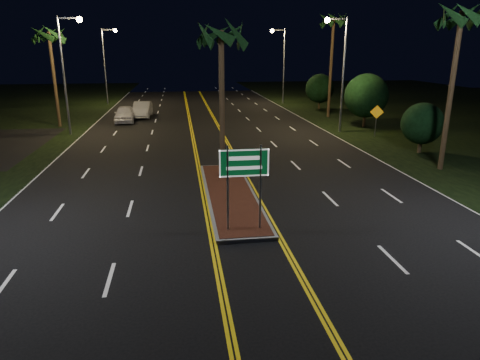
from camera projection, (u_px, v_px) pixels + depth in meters
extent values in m
plane|color=black|center=(257.00, 269.00, 13.39)|extent=(120.00, 120.00, 0.00)
cube|color=gray|center=(230.00, 195.00, 20.00)|extent=(2.25, 10.25, 0.15)
cube|color=#592819|center=(230.00, 193.00, 19.97)|extent=(2.00, 10.00, 0.02)
cylinder|color=gray|center=(228.00, 189.00, 15.45)|extent=(0.08, 0.08, 3.20)
cylinder|color=gray|center=(260.00, 187.00, 15.61)|extent=(0.08, 0.08, 3.20)
cube|color=#07471E|center=(244.00, 163.00, 15.25)|extent=(1.80, 0.04, 1.00)
cube|color=white|center=(244.00, 163.00, 15.23)|extent=(1.80, 0.01, 1.00)
cylinder|color=gray|center=(64.00, 77.00, 33.31)|extent=(0.18, 0.18, 9.00)
cube|color=gray|center=(68.00, 18.00, 32.15)|extent=(1.60, 0.12, 0.12)
sphere|color=#FFCF72|center=(79.00, 20.00, 32.28)|extent=(0.44, 0.44, 0.44)
cylinder|color=gray|center=(105.00, 67.00, 52.24)|extent=(0.18, 0.18, 9.00)
cube|color=gray|center=(108.00, 30.00, 51.08)|extent=(1.60, 0.12, 0.12)
sphere|color=#FFCF72|center=(115.00, 31.00, 51.22)|extent=(0.44, 0.44, 0.44)
cylinder|color=gray|center=(343.00, 76.00, 34.39)|extent=(0.18, 0.18, 9.00)
cube|color=gray|center=(337.00, 19.00, 33.01)|extent=(1.60, 0.12, 0.12)
sphere|color=#FFCF72|center=(327.00, 20.00, 32.93)|extent=(0.44, 0.44, 0.44)
cylinder|color=gray|center=(284.00, 67.00, 53.33)|extent=(0.18, 0.18, 9.00)
cube|color=gray|center=(279.00, 30.00, 51.95)|extent=(1.60, 0.12, 0.12)
sphere|color=#FFCF72|center=(272.00, 31.00, 51.87)|extent=(0.44, 0.44, 0.44)
cylinder|color=#382819|center=(222.00, 106.00, 22.24)|extent=(0.28, 0.28, 7.50)
cylinder|color=#382819|center=(54.00, 81.00, 37.00)|extent=(0.28, 0.28, 8.00)
cylinder|color=#382819|center=(451.00, 94.00, 23.31)|extent=(0.28, 0.28, 8.50)
cylinder|color=#382819|center=(331.00, 69.00, 42.14)|extent=(0.28, 0.28, 9.50)
cylinder|color=#382819|center=(420.00, 146.00, 28.34)|extent=(0.24, 0.24, 0.90)
sphere|color=black|center=(422.00, 124.00, 27.90)|extent=(2.70, 2.70, 2.70)
cylinder|color=#382819|center=(364.00, 120.00, 37.82)|extent=(0.24, 0.24, 1.26)
sphere|color=black|center=(366.00, 96.00, 37.21)|extent=(3.78, 3.78, 3.78)
cylinder|color=#382819|center=(319.00, 104.00, 49.18)|extent=(0.24, 0.24, 1.08)
sphere|color=black|center=(320.00, 88.00, 48.66)|extent=(3.24, 3.24, 3.24)
imported|color=white|center=(125.00, 113.00, 40.34)|extent=(2.40, 5.33, 1.76)
imported|color=silver|center=(142.00, 108.00, 43.16)|extent=(2.52, 5.49, 1.80)
cylinder|color=gray|center=(376.00, 123.00, 33.42)|extent=(0.07, 0.07, 2.13)
cube|color=#FFA10D|center=(377.00, 112.00, 33.15)|extent=(0.99, 0.32, 1.03)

